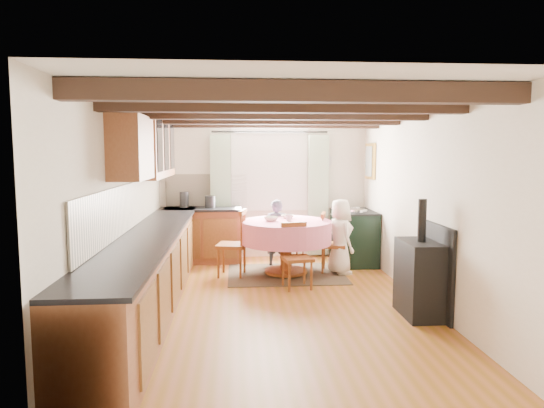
{
  "coord_description": "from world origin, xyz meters",
  "views": [
    {
      "loc": [
        -0.49,
        -5.74,
        1.85
      ],
      "look_at": [
        0.0,
        0.8,
        1.15
      ],
      "focal_mm": 32.05,
      "sensor_mm": 36.0,
      "label": 1
    }
  ],
  "objects": [
    {
      "name": "floor",
      "position": [
        0.0,
        0.0,
        0.0
      ],
      "size": [
        3.6,
        5.5,
        0.0
      ],
      "primitive_type": "cube",
      "color": "#9F5B2D",
      "rests_on": "ground"
    },
    {
      "name": "ceiling",
      "position": [
        0.0,
        0.0,
        2.4
      ],
      "size": [
        3.6,
        5.5,
        0.0
      ],
      "primitive_type": "cube",
      "color": "white",
      "rests_on": "ground"
    },
    {
      "name": "wall_back",
      "position": [
        0.0,
        2.75,
        1.2
      ],
      "size": [
        3.6,
        0.0,
        2.4
      ],
      "primitive_type": "cube",
      "color": "silver",
      "rests_on": "ground"
    },
    {
      "name": "wall_front",
      "position": [
        0.0,
        -2.75,
        1.2
      ],
      "size": [
        3.6,
        0.0,
        2.4
      ],
      "primitive_type": "cube",
      "color": "silver",
      "rests_on": "ground"
    },
    {
      "name": "wall_left",
      "position": [
        -1.8,
        0.0,
        1.2
      ],
      "size": [
        0.0,
        5.5,
        2.4
      ],
      "primitive_type": "cube",
      "color": "silver",
      "rests_on": "ground"
    },
    {
      "name": "wall_right",
      "position": [
        1.8,
        0.0,
        1.2
      ],
      "size": [
        0.0,
        5.5,
        2.4
      ],
      "primitive_type": "cube",
      "color": "silver",
      "rests_on": "ground"
    },
    {
      "name": "beam_a",
      "position": [
        0.0,
        -2.0,
        2.31
      ],
      "size": [
        3.6,
        0.16,
        0.16
      ],
      "primitive_type": "cube",
      "color": "black",
      "rests_on": "ceiling"
    },
    {
      "name": "beam_b",
      "position": [
        0.0,
        -1.0,
        2.31
      ],
      "size": [
        3.6,
        0.16,
        0.16
      ],
      "primitive_type": "cube",
      "color": "black",
      "rests_on": "ceiling"
    },
    {
      "name": "beam_c",
      "position": [
        0.0,
        0.0,
        2.31
      ],
      "size": [
        3.6,
        0.16,
        0.16
      ],
      "primitive_type": "cube",
      "color": "black",
      "rests_on": "ceiling"
    },
    {
      "name": "beam_d",
      "position": [
        0.0,
        1.0,
        2.31
      ],
      "size": [
        3.6,
        0.16,
        0.16
      ],
      "primitive_type": "cube",
      "color": "black",
      "rests_on": "ceiling"
    },
    {
      "name": "beam_e",
      "position": [
        0.0,
        2.0,
        2.31
      ],
      "size": [
        3.6,
        0.16,
        0.16
      ],
      "primitive_type": "cube",
      "color": "black",
      "rests_on": "ceiling"
    },
    {
      "name": "splash_left",
      "position": [
        -1.78,
        0.3,
        1.2
      ],
      "size": [
        0.02,
        4.5,
        0.55
      ],
      "primitive_type": "cube",
      "color": "beige",
      "rests_on": "wall_left"
    },
    {
      "name": "splash_back",
      "position": [
        -1.0,
        2.73,
        1.2
      ],
      "size": [
        1.4,
        0.02,
        0.55
      ],
      "primitive_type": "cube",
      "color": "beige",
      "rests_on": "wall_back"
    },
    {
      "name": "base_cabinet_left",
      "position": [
        -1.5,
        0.0,
        0.44
      ],
      "size": [
        0.6,
        5.3,
        0.88
      ],
      "primitive_type": "cube",
      "color": "brown",
      "rests_on": "floor"
    },
    {
      "name": "base_cabinet_back",
      "position": [
        -1.05,
        2.45,
        0.44
      ],
      "size": [
        1.3,
        0.6,
        0.88
      ],
      "primitive_type": "cube",
      "color": "brown",
      "rests_on": "floor"
    },
    {
      "name": "worktop_left",
      "position": [
        -1.48,
        0.0,
        0.9
      ],
      "size": [
        0.64,
        5.3,
        0.04
      ],
      "primitive_type": "cube",
      "color": "black",
      "rests_on": "base_cabinet_left"
    },
    {
      "name": "worktop_back",
      "position": [
        -1.05,
        2.43,
        0.9
      ],
      "size": [
        1.3,
        0.64,
        0.04
      ],
      "primitive_type": "cube",
      "color": "black",
      "rests_on": "base_cabinet_back"
    },
    {
      "name": "wall_cabinet_glass",
      "position": [
        -1.63,
        1.2,
        1.95
      ],
      "size": [
        0.34,
        1.8,
        0.9
      ],
      "primitive_type": "cube",
      "color": "brown",
      "rests_on": "wall_left"
    },
    {
      "name": "wall_cabinet_solid",
      "position": [
        -1.63,
        -0.3,
        1.9
      ],
      "size": [
        0.34,
        0.9,
        0.7
      ],
      "primitive_type": "cube",
      "color": "brown",
      "rests_on": "wall_left"
    },
    {
      "name": "window_frame",
      "position": [
        0.1,
        2.73,
        1.6
      ],
      "size": [
        1.34,
        0.03,
        1.54
      ],
      "primitive_type": "cube",
      "color": "white",
      "rests_on": "wall_back"
    },
    {
      "name": "window_pane",
      "position": [
        0.1,
        2.74,
        1.6
      ],
      "size": [
        1.2,
        0.01,
        1.4
      ],
      "primitive_type": "cube",
      "color": "white",
      "rests_on": "wall_back"
    },
    {
      "name": "curtain_left",
      "position": [
        -0.75,
        2.65,
        1.1
      ],
      "size": [
        0.35,
        0.1,
        2.1
      ],
      "primitive_type": "cube",
      "color": "#B5CCAD",
      "rests_on": "wall_back"
    },
    {
      "name": "curtain_right",
      "position": [
        0.95,
        2.65,
        1.1
      ],
      "size": [
        0.35,
        0.1,
        2.1
      ],
      "primitive_type": "cube",
      "color": "#B5CCAD",
      "rests_on": "wall_back"
    },
    {
      "name": "curtain_rod",
      "position": [
        0.1,
        2.65,
        2.2
      ],
      "size": [
        2.0,
        0.03,
        0.03
      ],
      "primitive_type": "cylinder",
      "rotation": [
        0.0,
        1.57,
        0.0
      ],
      "color": "black",
      "rests_on": "wall_back"
    },
    {
      "name": "wall_picture",
      "position": [
        1.77,
        2.3,
        1.7
      ],
      "size": [
        0.04,
        0.5,
        0.6
      ],
      "primitive_type": "cube",
      "color": "gold",
      "rests_on": "wall_right"
    },
    {
      "name": "wall_plate",
      "position": [
        1.05,
        2.72,
        1.7
      ],
      "size": [
        0.3,
        0.02,
        0.3
      ],
      "primitive_type": "cylinder",
      "rotation": [
        1.57,
        0.0,
        0.0
      ],
      "color": "silver",
      "rests_on": "wall_back"
    },
    {
      "name": "rug",
      "position": [
        0.26,
        1.45,
        0.01
      ],
      "size": [
        1.75,
        1.36,
        0.01
      ],
      "primitive_type": "cube",
      "color": "#3C3426",
      "rests_on": "floor"
    },
    {
      "name": "dining_table",
      "position": [
        0.26,
        1.45,
        0.41
      ],
      "size": [
        1.36,
        1.36,
        0.82
      ],
      "primitive_type": null,
      "color": "pink",
      "rests_on": "floor"
    },
    {
      "name": "chair_near",
      "position": [
        0.33,
        0.69,
        0.45
      ],
      "size": [
        0.45,
        0.47,
        0.89
      ],
      "primitive_type": null,
      "rotation": [
        0.0,
        0.0,
        0.19
      ],
      "color": "brown",
      "rests_on": "floor"
    },
    {
      "name": "chair_left",
      "position": [
        -0.56,
        1.44,
        0.5
      ],
      "size": [
        0.53,
        0.51,
        1.01
      ],
      "primitive_type": null,
      "rotation": [
        0.0,
        0.0,
        -1.76
      ],
      "color": "brown",
      "rests_on": "floor"
    },
    {
      "name": "chair_right",
      "position": [
        1.01,
        1.54,
        0.46
      ],
      "size": [
        0.5,
        0.49,
        0.93
      ],
      "primitive_type": null,
      "rotation": [
        0.0,
        0.0,
        1.32
      ],
      "color": "brown",
      "rests_on": "floor"
    },
    {
      "name": "aga_range",
      "position": [
        1.47,
        2.13,
        0.45
      ],
      "size": [
        0.63,
        0.98,
        0.9
      ],
      "primitive_type": null,
      "color": "black",
      "rests_on": "floor"
    },
    {
      "name": "cast_iron_stove",
      "position": [
        1.58,
        -0.53,
        0.67
      ],
      "size": [
        0.4,
        0.67,
        1.33
      ],
      "primitive_type": null,
      "color": "black",
      "rests_on": "floor"
    },
    {
      "name": "child_far",
      "position": [
        0.16,
        2.04,
        0.55
      ],
      "size": [
        0.43,
        0.31,
        1.09
      ],
      "primitive_type": "imported",
      "rotation": [
        0.0,
        0.0,
        3.0
      ],
      "color": "#373949",
      "rests_on": "floor"
    },
    {
      "name": "child_right",
      "position": [
        1.09,
        1.45,
        0.57
      ],
      "size": [
        0.49,
        0.63,
        1.14
      ],
      "primitive_type": "imported",
      "rotation": [
        0.0,
        0.0,
        1.82
      ],
      "color": "white",
      "rests_on": "floor"
    },
    {
      "name": "bowl_a",
      "position": [
        0.32,
        1.75,
        0.85
      ],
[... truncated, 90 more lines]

